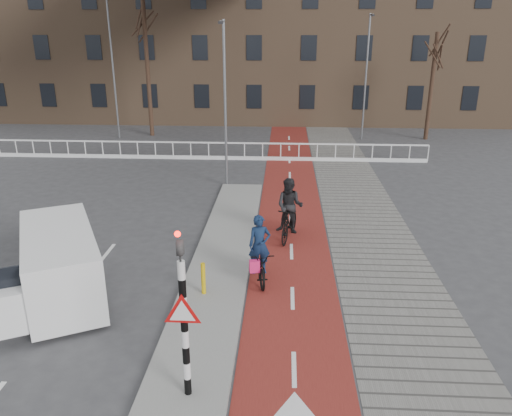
{
  "coord_description": "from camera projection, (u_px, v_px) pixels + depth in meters",
  "views": [
    {
      "loc": [
        1.2,
        -9.92,
        6.89
      ],
      "look_at": [
        0.33,
        5.0,
        1.5
      ],
      "focal_mm": 35.0,
      "sensor_mm": 36.0,
      "label": 1
    }
  ],
  "objects": [
    {
      "name": "cyclist_far",
      "position": [
        290.0,
        215.0,
        17.02
      ],
      "size": [
        1.08,
        2.12,
        2.17
      ],
      "rotation": [
        0.0,
        0.0,
        -0.24
      ],
      "color": "black",
      "rests_on": "bike_lane"
    },
    {
      "name": "townhouse_row",
      "position": [
        234.0,
        16.0,
        39.28
      ],
      "size": [
        46.0,
        10.0,
        15.9
      ],
      "color": "#7F6047",
      "rests_on": "ground"
    },
    {
      "name": "streetlight_right",
      "position": [
        366.0,
        79.0,
        31.63
      ],
      "size": [
        0.12,
        0.12,
        7.77
      ],
      "primitive_type": "cylinder",
      "color": "slate",
      "rests_on": "ground"
    },
    {
      "name": "sidewalk",
      "position": [
        357.0,
        203.0,
        20.87
      ],
      "size": [
        3.0,
        60.0,
        0.01
      ],
      "primitive_type": "cube",
      "color": "slate",
      "rests_on": "ground"
    },
    {
      "name": "ground",
      "position": [
        230.0,
        340.0,
        11.72
      ],
      "size": [
        120.0,
        120.0,
        0.0
      ],
      "primitive_type": "plane",
      "color": "#38383A",
      "rests_on": "ground"
    },
    {
      "name": "cyclist_near",
      "position": [
        259.0,
        259.0,
        14.27
      ],
      "size": [
        1.03,
        1.99,
        1.98
      ],
      "rotation": [
        0.0,
        0.0,
        0.2
      ],
      "color": "black",
      "rests_on": "bike_lane"
    },
    {
      "name": "tree_right",
      "position": [
        431.0,
        87.0,
        31.77
      ],
      "size": [
        0.27,
        0.27,
        6.7
      ],
      "primitive_type": "cylinder",
      "color": "black",
      "rests_on": "ground"
    },
    {
      "name": "tree_mid",
      "position": [
        148.0,
        70.0,
        32.64
      ],
      "size": [
        0.27,
        0.27,
        8.69
      ],
      "primitive_type": "cylinder",
      "color": "black",
      "rests_on": "ground"
    },
    {
      "name": "streetlight_left",
      "position": [
        113.0,
        71.0,
        31.86
      ],
      "size": [
        0.12,
        0.12,
        8.69
      ],
      "primitive_type": "cylinder",
      "color": "slate",
      "rests_on": "ground"
    },
    {
      "name": "bollard",
      "position": [
        203.0,
        278.0,
        13.39
      ],
      "size": [
        0.12,
        0.12,
        0.9
      ],
      "primitive_type": "cylinder",
      "color": "gold",
      "rests_on": "curb_island"
    },
    {
      "name": "railing",
      "position": [
        173.0,
        154.0,
        27.85
      ],
      "size": [
        28.0,
        0.1,
        0.99
      ],
      "color": "silver",
      "rests_on": "ground"
    },
    {
      "name": "van",
      "position": [
        61.0,
        264.0,
        13.28
      ],
      "size": [
        3.56,
        4.68,
        1.88
      ],
      "rotation": [
        0.0,
        0.0,
        0.48
      ],
      "color": "white",
      "rests_on": "ground"
    },
    {
      "name": "curb_island",
      "position": [
        221.0,
        262.0,
        15.49
      ],
      "size": [
        1.8,
        16.0,
        0.12
      ],
      "primitive_type": "cube",
      "color": "gray",
      "rests_on": "ground"
    },
    {
      "name": "bike_lane",
      "position": [
        290.0,
        202.0,
        21.02
      ],
      "size": [
        2.5,
        60.0,
        0.01
      ],
      "primitive_type": "cube",
      "color": "maroon",
      "rests_on": "ground"
    },
    {
      "name": "traffic_signal",
      "position": [
        183.0,
        311.0,
        9.18
      ],
      "size": [
        0.8,
        0.8,
        3.68
      ],
      "color": "black",
      "rests_on": "curb_island"
    },
    {
      "name": "streetlight_near",
      "position": [
        225.0,
        107.0,
        21.98
      ],
      "size": [
        0.12,
        0.12,
        7.26
      ],
      "primitive_type": "cylinder",
      "color": "slate",
      "rests_on": "ground"
    }
  ]
}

